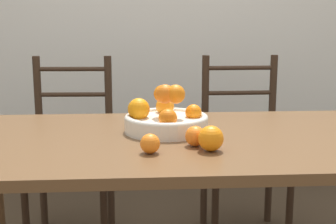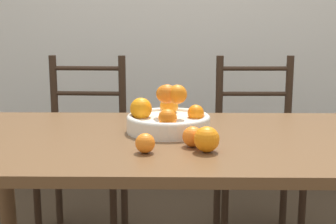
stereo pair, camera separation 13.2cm
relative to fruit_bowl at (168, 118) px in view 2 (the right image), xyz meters
name	(u,v)px [view 2 (the right image)]	position (x,y,z in m)	size (l,w,h in m)	color
dining_table	(199,161)	(0.11, -0.08, -0.14)	(1.86, 0.88, 0.75)	brown
fruit_bowl	(168,118)	(0.00, 0.00, 0.00)	(0.31, 0.31, 0.18)	silver
orange_loose_0	(145,143)	(-0.07, -0.29, -0.02)	(0.06, 0.06, 0.06)	orange
orange_loose_1	(207,139)	(0.13, -0.27, -0.01)	(0.08, 0.08, 0.08)	orange
orange_loose_2	(193,137)	(0.09, -0.21, -0.02)	(0.07, 0.07, 0.07)	orange
chair_left	(84,150)	(-0.46, 0.68, -0.32)	(0.44, 0.42, 0.97)	#382619
chair_right	(257,151)	(0.46, 0.68, -0.32)	(0.43, 0.41, 0.97)	#382619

